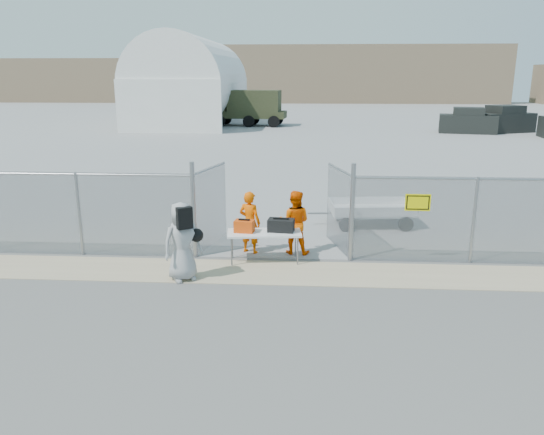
# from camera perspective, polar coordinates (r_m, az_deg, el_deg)

# --- Properties ---
(ground) EXTENTS (160.00, 160.00, 0.00)m
(ground) POSITION_cam_1_polar(r_m,az_deg,el_deg) (11.86, -0.62, -7.68)
(ground) COLOR #535252
(tarmac_inside) EXTENTS (160.00, 80.00, 0.01)m
(tarmac_inside) POSITION_cam_1_polar(r_m,az_deg,el_deg) (53.10, 2.79, 10.23)
(tarmac_inside) COLOR gray
(tarmac_inside) RESTS_ON ground
(dirt_strip) EXTENTS (44.00, 1.60, 0.01)m
(dirt_strip) POSITION_cam_1_polar(r_m,az_deg,el_deg) (12.78, -0.29, -5.91)
(dirt_strip) COLOR tan
(dirt_strip) RESTS_ON ground
(distant_hills) EXTENTS (140.00, 6.00, 9.00)m
(distant_hills) POSITION_cam_1_polar(r_m,az_deg,el_deg) (88.99, 6.56, 15.06)
(distant_hills) COLOR #7F684F
(distant_hills) RESTS_ON ground
(chain_link_fence) EXTENTS (40.00, 0.20, 2.20)m
(chain_link_fence) POSITION_cam_1_polar(r_m,az_deg,el_deg) (13.39, 0.00, 0.00)
(chain_link_fence) COLOR gray
(chain_link_fence) RESTS_ON ground
(quonset_hangar) EXTENTS (9.00, 18.00, 8.00)m
(quonset_hangar) POSITION_cam_1_polar(r_m,az_deg,el_deg) (52.03, -8.63, 14.38)
(quonset_hangar) COLOR white
(quonset_hangar) RESTS_ON ground
(folding_table) EXTENTS (1.91, 0.96, 0.78)m
(folding_table) POSITION_cam_1_polar(r_m,az_deg,el_deg) (13.39, -0.83, -3.16)
(folding_table) COLOR white
(folding_table) RESTS_ON ground
(orange_bag) EXTENTS (0.52, 0.38, 0.30)m
(orange_bag) POSITION_cam_1_polar(r_m,az_deg,el_deg) (13.26, -3.00, -0.94)
(orange_bag) COLOR #EA490C
(orange_bag) RESTS_ON folding_table
(black_duffel) EXTENTS (0.69, 0.45, 0.31)m
(black_duffel) POSITION_cam_1_polar(r_m,az_deg,el_deg) (13.29, 0.98, -0.84)
(black_duffel) COLOR black
(black_duffel) RESTS_ON folding_table
(security_worker_left) EXTENTS (0.72, 0.61, 1.67)m
(security_worker_left) POSITION_cam_1_polar(r_m,az_deg,el_deg) (13.94, -2.41, -0.53)
(security_worker_left) COLOR #F55900
(security_worker_left) RESTS_ON ground
(security_worker_right) EXTENTS (0.90, 0.75, 1.70)m
(security_worker_right) POSITION_cam_1_polar(r_m,az_deg,el_deg) (13.90, 2.45, -0.52)
(security_worker_right) COLOR #F55900
(security_worker_right) RESTS_ON ground
(visitor) EXTENTS (1.07, 0.97, 1.84)m
(visitor) POSITION_cam_1_polar(r_m,az_deg,el_deg) (12.24, -9.62, -2.58)
(visitor) COLOR #9B9B9B
(visitor) RESTS_ON ground
(utility_trailer) EXTENTS (3.46, 2.02, 0.80)m
(utility_trailer) POSITION_cam_1_polar(r_m,az_deg,el_deg) (16.88, 10.63, 0.50)
(utility_trailer) COLOR white
(utility_trailer) RESTS_ON ground
(military_truck) EXTENTS (6.83, 2.99, 3.17)m
(military_truck) POSITION_cam_1_polar(r_m,az_deg,el_deg) (49.07, -2.49, 11.67)
(military_truck) COLOR #31361E
(military_truck) RESTS_ON ground
(parked_vehicle_near) EXTENTS (5.10, 3.76, 2.10)m
(parked_vehicle_near) POSITION_cam_1_polar(r_m,az_deg,el_deg) (47.29, 23.72, 9.65)
(parked_vehicle_near) COLOR black
(parked_vehicle_near) RESTS_ON ground
(parked_vehicle_mid) EXTENTS (4.68, 2.87, 1.97)m
(parked_vehicle_mid) POSITION_cam_1_polar(r_m,az_deg,el_deg) (45.65, 20.32, 9.74)
(parked_vehicle_mid) COLOR black
(parked_vehicle_mid) RESTS_ON ground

